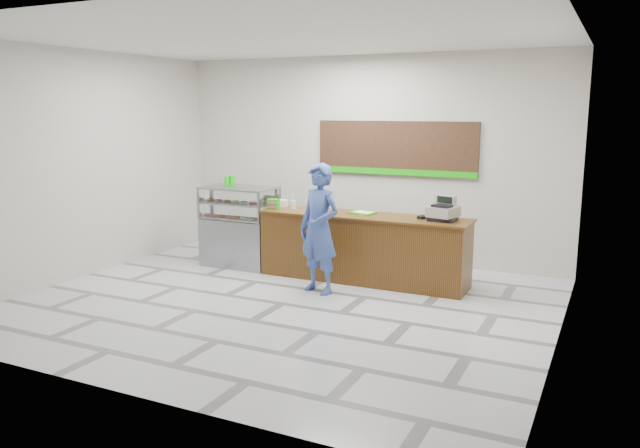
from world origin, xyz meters
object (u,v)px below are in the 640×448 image
at_px(cash_register, 443,211).
at_px(customer, 319,229).
at_px(display_case, 240,226).
at_px(sales_counter, 363,248).
at_px(serving_tray, 363,213).

xyz_separation_m(cash_register, customer, (-1.55, -0.87, -0.23)).
bearing_deg(cash_register, customer, -135.97).
relative_size(cash_register, customer, 0.25).
height_order(display_case, cash_register, cash_register).
distance_m(display_case, customer, 2.07).
bearing_deg(sales_counter, serving_tray, 117.41).
relative_size(sales_counter, cash_register, 7.02).
distance_m(cash_register, customer, 1.79).
xyz_separation_m(sales_counter, customer, (-0.34, -0.82, 0.41)).
relative_size(sales_counter, serving_tray, 7.55).
distance_m(sales_counter, display_case, 2.23).
distance_m(sales_counter, customer, 0.98).
bearing_deg(serving_tray, cash_register, 9.37).
distance_m(display_case, serving_tray, 2.20).
xyz_separation_m(display_case, customer, (1.88, -0.82, 0.25)).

